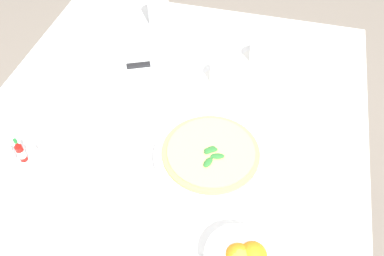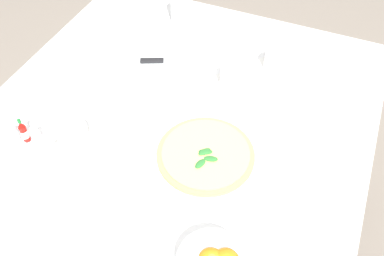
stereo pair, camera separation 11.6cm
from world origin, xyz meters
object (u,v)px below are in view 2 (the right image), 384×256
at_px(coffee_cup_far_right, 276,62).
at_px(coffee_cup_back_corner, 233,78).
at_px(hot_sauce_bottle, 24,132).
at_px(salt_shaker, 36,134).
at_px(coffee_cup_center_back, 94,43).
at_px(dinner_knife, 168,61).
at_px(napkin_folded, 167,64).
at_px(water_glass_left_edge, 181,9).
at_px(pizza_plate, 206,157).
at_px(pepper_shaker, 14,134).
at_px(coffee_cup_right_edge, 74,136).
at_px(pizza, 206,154).

distance_m(coffee_cup_far_right, coffee_cup_back_corner, 0.16).
xyz_separation_m(coffee_cup_back_corner, hot_sauce_bottle, (-0.45, -0.43, 0.00)).
bearing_deg(salt_shaker, hot_sauce_bottle, -160.35).
height_order(coffee_cup_center_back, dinner_knife, coffee_cup_center_back).
relative_size(coffee_cup_far_right, napkin_folded, 0.53).
bearing_deg(dinner_knife, water_glass_left_edge, 79.67).
xyz_separation_m(coffee_cup_far_right, water_glass_left_edge, (-0.39, 0.12, 0.03)).
xyz_separation_m(pizza_plate, pepper_shaker, (-0.51, -0.14, 0.01)).
xyz_separation_m(coffee_cup_right_edge, water_glass_left_edge, (0.03, 0.64, 0.02)).
xyz_separation_m(dinner_knife, pepper_shaker, (-0.25, -0.45, 0.00)).
distance_m(pizza, coffee_cup_center_back, 0.60).
bearing_deg(coffee_cup_back_corner, coffee_cup_center_back, -179.23).
bearing_deg(napkin_folded, pepper_shaker, -137.39).
relative_size(pizza_plate, pizza, 1.18).
bearing_deg(pepper_shaker, hot_sauce_bottle, 19.65).
bearing_deg(pizza_plate, dinner_knife, 129.55).
bearing_deg(pepper_shaker, water_glass_left_edge, 74.20).
distance_m(coffee_cup_right_edge, dinner_knife, 0.41).
relative_size(water_glass_left_edge, pepper_shaker, 2.22).
distance_m(coffee_cup_center_back, napkin_folded, 0.26).
xyz_separation_m(coffee_cup_center_back, salt_shaker, (0.07, -0.41, -0.00)).
relative_size(napkin_folded, dinner_knife, 1.34).
xyz_separation_m(pizza_plate, coffee_cup_center_back, (-0.52, 0.29, 0.02)).
height_order(coffee_cup_far_right, water_glass_left_edge, water_glass_left_edge).
xyz_separation_m(napkin_folded, hot_sauce_bottle, (-0.22, -0.43, 0.02)).
relative_size(coffee_cup_right_edge, dinner_knife, 0.70).
height_order(pizza_plate, hot_sauce_bottle, hot_sauce_bottle).
distance_m(napkin_folded, hot_sauce_bottle, 0.49).
xyz_separation_m(coffee_cup_center_back, hot_sauce_bottle, (0.04, -0.42, 0.01)).
height_order(pizza_plate, coffee_cup_center_back, coffee_cup_center_back).
height_order(water_glass_left_edge, dinner_knife, water_glass_left_edge).
relative_size(coffee_cup_center_back, water_glass_left_edge, 1.04).
height_order(hot_sauce_bottle, pepper_shaker, hot_sauce_bottle).
distance_m(coffee_cup_right_edge, water_glass_left_edge, 0.64).
distance_m(pizza, water_glass_left_edge, 0.63).
distance_m(dinner_knife, salt_shaker, 0.47).
xyz_separation_m(water_glass_left_edge, dinner_knife, (0.06, -0.24, -0.03)).
relative_size(coffee_cup_right_edge, pepper_shaker, 2.31).
distance_m(pizza_plate, pepper_shaker, 0.53).
height_order(pizza_plate, pizza, pizza).
relative_size(pizza_plate, coffee_cup_back_corner, 2.34).
bearing_deg(coffee_cup_back_corner, pizza_plate, -84.16).
relative_size(coffee_cup_back_corner, dinner_knife, 0.70).
xyz_separation_m(pizza, water_glass_left_edge, (-0.31, 0.55, 0.03)).
bearing_deg(pizza_plate, pizza, -72.25).
bearing_deg(hot_sauce_bottle, coffee_cup_far_right, 45.10).
bearing_deg(water_glass_left_edge, coffee_cup_center_back, -128.93).
distance_m(pizza, hot_sauce_bottle, 0.50).
bearing_deg(water_glass_left_edge, napkin_folded, -76.95).
relative_size(coffee_cup_right_edge, coffee_cup_center_back, 1.00).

